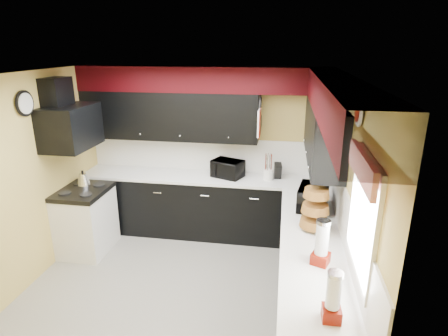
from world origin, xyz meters
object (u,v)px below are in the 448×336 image
(toaster_oven, at_px, (227,169))
(kettle, at_px, (83,179))
(microwave, at_px, (313,198))
(utensil_crock, at_px, (268,174))
(knife_block, at_px, (278,171))

(toaster_oven, relative_size, kettle, 2.41)
(microwave, bearing_deg, kettle, 93.25)
(toaster_oven, distance_m, utensil_crock, 0.60)
(microwave, height_order, knife_block, microwave)
(microwave, xyz_separation_m, knife_block, (-0.44, 0.98, -0.02))
(toaster_oven, bearing_deg, kettle, -141.00)
(knife_block, height_order, kettle, knife_block)
(microwave, relative_size, knife_block, 2.17)
(knife_block, distance_m, kettle, 2.75)
(microwave, height_order, utensil_crock, microwave)
(microwave, bearing_deg, knife_block, 33.51)
(toaster_oven, height_order, kettle, toaster_oven)
(toaster_oven, distance_m, microwave, 1.49)
(toaster_oven, xyz_separation_m, utensil_crock, (0.59, -0.03, -0.05))
(microwave, bearing_deg, toaster_oven, 60.83)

